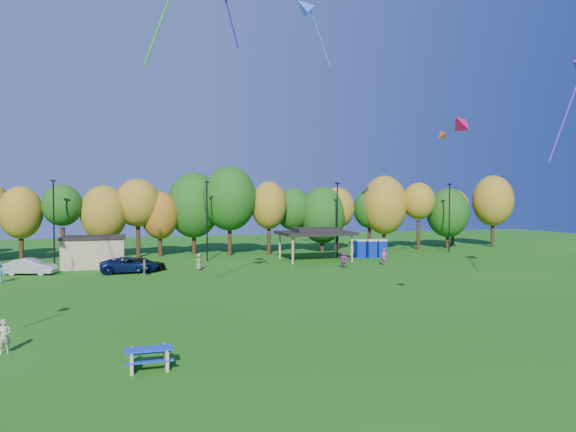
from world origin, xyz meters
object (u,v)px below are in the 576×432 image
object	(u,v)px
picnic_table	(149,357)
car_c	(130,265)
kite_flyer	(4,336)
porta_potties	(371,248)
car_b	(31,267)
car_d	(142,264)

from	to	relation	value
picnic_table	car_c	bearing A→B (deg)	91.18
kite_flyer	car_c	world-z (taller)	kite_flyer
porta_potties	car_b	bearing A→B (deg)	-175.12
picnic_table	car_b	distance (m)	32.15
car_b	porta_potties	bearing A→B (deg)	-67.83
picnic_table	car_d	xyz separation A→B (m)	(0.42, 29.85, 0.18)
car_b	car_d	bearing A→B (deg)	-77.37
porta_potties	kite_flyer	size ratio (longest dim) A/B	2.34
porta_potties	picnic_table	bearing A→B (deg)	-128.66
car_b	car_d	size ratio (longest dim) A/B	1.00
car_c	car_b	bearing A→B (deg)	78.05
kite_flyer	car_c	size ratio (longest dim) A/B	0.29
porta_potties	car_b	size ratio (longest dim) A/B	0.81
porta_potties	car_b	distance (m)	36.82
picnic_table	car_c	xyz separation A→B (m)	(-0.77, 29.23, 0.27)
porta_potties	picnic_table	distance (m)	43.30
picnic_table	kite_flyer	distance (m)	7.50
picnic_table	kite_flyer	world-z (taller)	kite_flyer
car_b	car_d	distance (m)	10.09
car_d	kite_flyer	bearing A→B (deg)	148.68
car_c	picnic_table	bearing A→B (deg)	178.82
porta_potties	picnic_table	world-z (taller)	porta_potties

